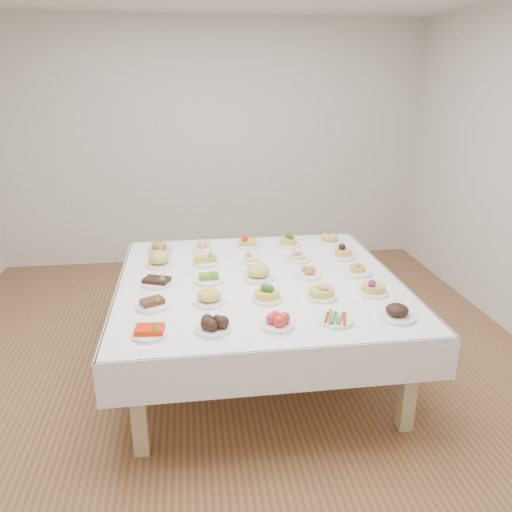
{
  "coord_description": "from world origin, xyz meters",
  "views": [
    {
      "loc": [
        -0.3,
        -3.45,
        2.15
      ],
      "look_at": [
        0.19,
        0.07,
        0.88
      ],
      "focal_mm": 35.0,
      "sensor_mm": 36.0,
      "label": 1
    }
  ],
  "objects": [
    {
      "name": "room_envelope",
      "position": [
        0.0,
        0.0,
        1.83
      ],
      "size": [
        5.02,
        5.02,
        2.81
      ],
      "color": "#8E5A3B",
      "rests_on": "ground"
    },
    {
      "name": "display_table",
      "position": [
        0.19,
        -0.08,
        0.68
      ],
      "size": [
        2.05,
        2.05,
        0.75
      ],
      "color": "white",
      "rests_on": "ground"
    },
    {
      "name": "dish_0",
      "position": [
        -0.55,
        -0.84,
        0.79
      ],
      "size": [
        0.2,
        0.2,
        0.09
      ],
      "color": "white",
      "rests_on": "display_table"
    },
    {
      "name": "dish_1",
      "position": [
        -0.19,
        -0.83,
        0.8
      ],
      "size": [
        0.21,
        0.21,
        0.1
      ],
      "color": "white",
      "rests_on": "display_table"
    },
    {
      "name": "dish_2",
      "position": [
        0.19,
        -0.83,
        0.79
      ],
      "size": [
        0.2,
        0.2,
        0.09
      ],
      "color": "white",
      "rests_on": "display_table"
    },
    {
      "name": "dish_3",
      "position": [
        0.55,
        -0.82,
        0.77
      ],
      "size": [
        0.21,
        0.21,
        0.05
      ],
      "color": "white",
      "rests_on": "display_table"
    },
    {
      "name": "dish_4",
      "position": [
        0.95,
        -0.82,
        0.81
      ],
      "size": [
        0.23,
        0.23,
        0.12
      ],
      "color": "white",
      "rests_on": "display_table"
    },
    {
      "name": "dish_5",
      "position": [
        -0.56,
        -0.46,
        0.78
      ],
      "size": [
        0.21,
        0.21,
        0.09
      ],
      "color": "white",
      "rests_on": "display_table"
    },
    {
      "name": "dish_6",
      "position": [
        -0.19,
        -0.45,
        0.8
      ],
      "size": [
        0.21,
        0.21,
        0.11
      ],
      "color": "white",
      "rests_on": "display_table"
    },
    {
      "name": "dish_7",
      "position": [
        0.19,
        -0.46,
        0.81
      ],
      "size": [
        0.2,
        0.2,
        0.12
      ],
      "color": "white",
      "rests_on": "display_table"
    },
    {
      "name": "dish_8",
      "position": [
        0.56,
        -0.46,
        0.82
      ],
      "size": [
        0.24,
        0.23,
        0.14
      ],
      "color": "white",
      "rests_on": "display_table"
    },
    {
      "name": "dish_9",
      "position": [
        0.93,
        -0.45,
        0.81
      ],
      "size": [
        0.21,
        0.21,
        0.12
      ],
      "color": "white",
      "rests_on": "display_table"
    },
    {
      "name": "dish_10",
      "position": [
        -0.55,
        -0.09,
        0.8
      ],
      "size": [
        0.22,
        0.22,
        0.11
      ],
      "color": "white",
      "rests_on": "display_table"
    },
    {
      "name": "dish_11",
      "position": [
        -0.18,
        -0.08,
        0.78
      ],
      "size": [
        0.22,
        0.22,
        0.09
      ],
      "color": "white",
      "rests_on": "display_table"
    },
    {
      "name": "dish_12",
      "position": [
        0.19,
        -0.08,
        0.82
      ],
      "size": [
        0.23,
        0.23,
        0.14
      ],
      "color": "white",
      "rests_on": "display_table"
    },
    {
      "name": "dish_13",
      "position": [
        0.56,
        -0.08,
        0.78
      ],
      "size": [
        0.2,
        0.2,
        0.08
      ],
      "color": "white",
      "rests_on": "display_table"
    },
    {
      "name": "dish_14",
      "position": [
        0.94,
        -0.08,
        0.8
      ],
      "size": [
        0.22,
        0.22,
        0.11
      ],
      "color": "white",
      "rests_on": "display_table"
    },
    {
      "name": "dish_15",
      "position": [
        -0.55,
        0.3,
        0.81
      ],
      "size": [
        0.21,
        0.21,
        0.13
      ],
      "color": "white",
      "rests_on": "display_table"
    },
    {
      "name": "dish_16",
      "position": [
        -0.18,
        0.3,
        0.8
      ],
      "size": [
        0.22,
        0.22,
        0.1
      ],
      "color": "white",
      "rests_on": "display_table"
    },
    {
      "name": "dish_17",
      "position": [
        0.18,
        0.28,
        0.8
      ],
      "size": [
        0.2,
        0.2,
        0.11
      ],
      "color": "white",
      "rests_on": "display_table"
    },
    {
      "name": "dish_18",
      "position": [
        0.56,
        0.28,
        0.8
      ],
      "size": [
        0.23,
        0.23,
        0.12
      ],
      "color": "white",
      "rests_on": "display_table"
    },
    {
      "name": "dish_19",
      "position": [
        0.94,
        0.29,
        0.8
      ],
      "size": [
        0.21,
        0.21,
        0.12
      ],
      "color": "white",
      "rests_on": "display_table"
    },
    {
      "name": "dish_20",
      "position": [
        -0.56,
        0.65,
        0.78
      ],
      "size": [
        0.21,
        0.21,
        0.09
      ],
      "color": "#4C66B2",
      "rests_on": "display_table"
    },
    {
      "name": "dish_21",
      "position": [
        -0.19,
        0.66,
        0.79
      ],
      "size": [
        0.22,
        0.22,
        0.09
      ],
      "color": "white",
      "rests_on": "display_table"
    },
    {
      "name": "dish_22",
      "position": [
        0.2,
        0.67,
        0.82
      ],
      "size": [
        0.22,
        0.22,
        0.14
      ],
      "color": "white",
      "rests_on": "display_table"
    },
    {
      "name": "dish_23",
      "position": [
        0.56,
        0.65,
        0.82
      ],
      "size": [
        0.24,
        0.23,
        0.14
      ],
      "color": "white",
      "rests_on": "display_table"
    },
    {
      "name": "dish_24",
      "position": [
        0.94,
        0.67,
        0.79
      ],
      "size": [
        0.22,
        0.22,
        0.1
      ],
      "color": "white",
      "rests_on": "display_table"
    }
  ]
}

